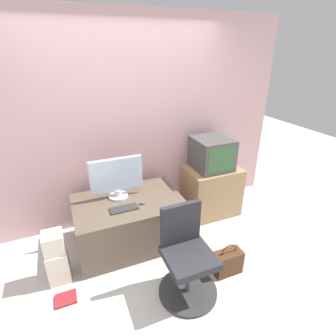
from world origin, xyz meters
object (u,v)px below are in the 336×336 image
(crt_tv, at_px, (212,154))
(handbag, at_px, (228,262))
(main_monitor, at_px, (117,178))
(book, at_px, (66,299))
(mouse, at_px, (142,203))
(office_chair, at_px, (187,260))
(keyboard, at_px, (124,209))
(cardboard_box_lower, at_px, (58,265))

(crt_tv, bearing_deg, handbag, -110.50)
(main_monitor, distance_m, book, 1.30)
(mouse, height_order, crt_tv, crt_tv)
(book, bearing_deg, handbag, -10.62)
(office_chair, bearing_deg, mouse, 103.12)
(keyboard, xyz_separation_m, office_chair, (0.40, -0.75, -0.21))
(main_monitor, relative_size, cardboard_box_lower, 1.72)
(cardboard_box_lower, bearing_deg, office_chair, -28.28)
(mouse, distance_m, crt_tv, 1.18)
(keyboard, relative_size, handbag, 0.84)
(crt_tv, bearing_deg, mouse, -163.29)
(crt_tv, relative_size, cardboard_box_lower, 1.39)
(crt_tv, distance_m, book, 2.34)
(crt_tv, bearing_deg, book, -158.82)
(main_monitor, relative_size, office_chair, 0.68)
(handbag, bearing_deg, main_monitor, 131.07)
(keyboard, bearing_deg, crt_tv, 14.96)
(book, bearing_deg, office_chair, -16.10)
(cardboard_box_lower, xyz_separation_m, handbag, (1.64, -0.60, -0.04))
(office_chair, bearing_deg, crt_tv, 50.59)
(cardboard_box_lower, bearing_deg, crt_tv, 13.43)
(crt_tv, height_order, handbag, crt_tv)
(book, bearing_deg, main_monitor, 45.19)
(keyboard, distance_m, crt_tv, 1.39)
(keyboard, distance_m, cardboard_box_lower, 0.86)
(mouse, bearing_deg, crt_tv, 16.71)
(crt_tv, xyz_separation_m, cardboard_box_lower, (-2.05, -0.49, -0.73))
(keyboard, height_order, crt_tv, crt_tv)
(cardboard_box_lower, bearing_deg, mouse, 9.61)
(keyboard, bearing_deg, book, -148.75)
(keyboard, xyz_separation_m, cardboard_box_lower, (-0.74, -0.14, -0.41))
(mouse, relative_size, crt_tv, 0.14)
(office_chair, height_order, book, office_chair)
(crt_tv, height_order, office_chair, crt_tv)
(keyboard, distance_m, office_chair, 0.88)
(keyboard, relative_size, office_chair, 0.34)
(main_monitor, xyz_separation_m, office_chair, (0.39, -1.04, -0.45))
(keyboard, bearing_deg, main_monitor, 89.20)
(office_chair, xyz_separation_m, book, (-1.11, 0.32, -0.36))
(crt_tv, xyz_separation_m, book, (-2.02, -0.78, -0.89))
(crt_tv, bearing_deg, keyboard, -165.04)
(mouse, xyz_separation_m, crt_tv, (1.09, 0.33, 0.32))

